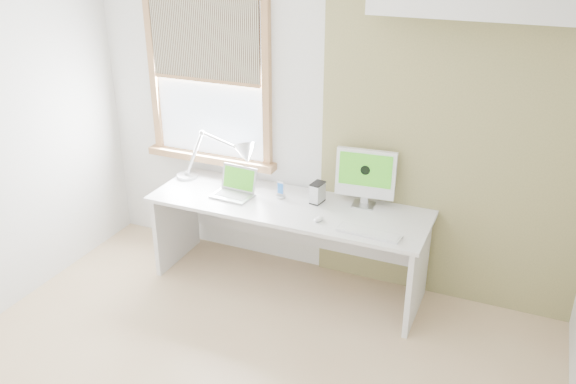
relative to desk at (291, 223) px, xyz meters
The scene contains 11 objects.
room 1.64m from the desk, 84.30° to the right, with size 4.04×3.54×2.64m.
accent_wall 1.41m from the desk, 14.57° to the left, with size 2.00×0.02×2.60m, color olive.
window 1.35m from the desk, 162.42° to the left, with size 1.20×0.14×1.42m.
desk is the anchor object (origin of this frame).
desk_lamp 0.75m from the desk, 162.62° to the left, with size 0.78×0.39×0.43m.
laptop 0.53m from the desk, behind, with size 0.33×0.27×0.22m.
phone_dock 0.26m from the desk, 164.26° to the left, with size 0.09×0.09×0.14m.
external_drive 0.35m from the desk, 17.65° to the left, with size 0.10×0.14×0.17m.
imac 0.72m from the desk, 17.03° to the left, with size 0.46×0.16×0.45m.
keyboard 0.79m from the desk, 21.36° to the right, with size 0.46×0.16×0.02m.
mouse 0.44m from the desk, 35.83° to the right, with size 0.05×0.09×0.03m, color white.
Camera 1 is at (1.51, -2.47, 2.76)m, focal length 37.45 mm.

